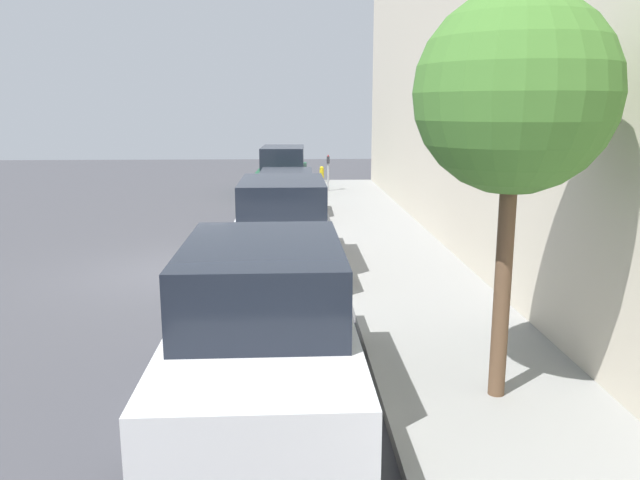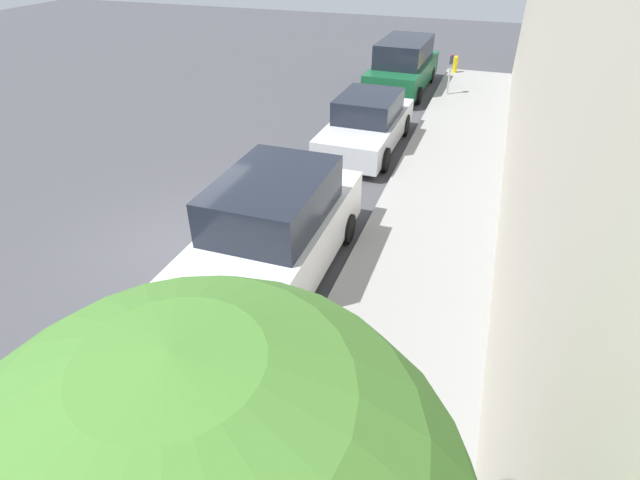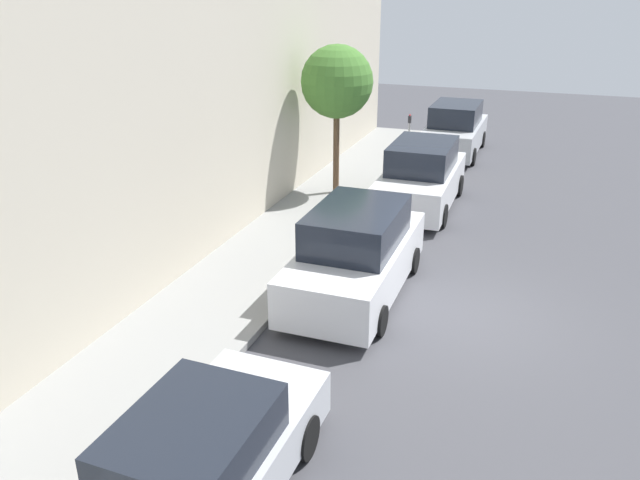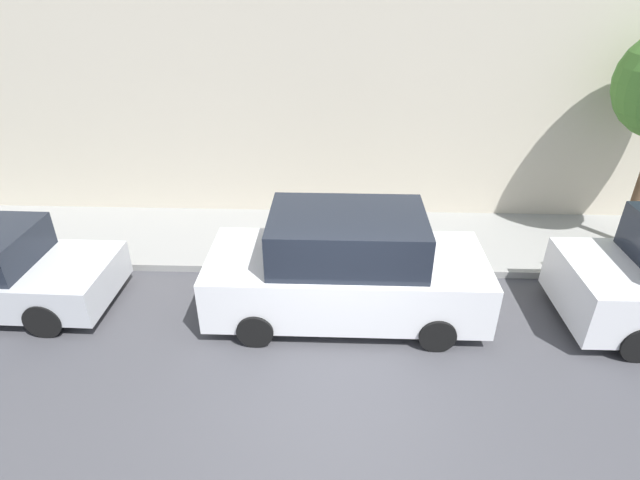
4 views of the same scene
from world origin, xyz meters
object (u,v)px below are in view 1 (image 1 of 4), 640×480
(parking_meter_far, at_px, (328,169))
(street_tree, at_px, (515,95))
(parked_suv_third, at_px, (283,230))
(parked_minivan_fifth, at_px, (283,171))
(fire_hydrant, at_px, (322,174))
(parked_suv_second, at_px, (264,333))
(parked_sedan_fourth, at_px, (287,196))

(parking_meter_far, height_order, street_tree, street_tree)
(parked_suv_third, distance_m, parked_minivan_fifth, 12.67)
(parking_meter_far, relative_size, fire_hydrant, 2.08)
(parked_minivan_fifth, height_order, fire_hydrant, parked_minivan_fifth)
(parked_suv_second, bearing_deg, parked_minivan_fifth, 90.08)
(parked_suv_second, xyz_separation_m, street_tree, (2.70, -0.03, 2.63))
(parking_meter_far, relative_size, street_tree, 0.32)
(parked_minivan_fifth, xyz_separation_m, parking_meter_far, (1.82, -0.47, 0.11))
(parked_suv_second, xyz_separation_m, parked_suv_third, (0.14, 6.14, 0.00))
(street_tree, bearing_deg, parked_suv_third, 112.54)
(parked_suv_second, xyz_separation_m, parked_minivan_fifth, (-0.03, 18.81, -0.01))
(parked_sedan_fourth, xyz_separation_m, parking_meter_far, (1.63, 5.69, 0.31))
(parking_meter_far, xyz_separation_m, fire_hydrant, (-0.10, 3.30, -0.54))
(parked_suv_third, xyz_separation_m, parked_sedan_fourth, (0.03, 6.51, -0.21))
(parked_sedan_fourth, xyz_separation_m, parked_minivan_fifth, (-0.19, 6.16, 0.20))
(parked_suv_third, bearing_deg, parked_minivan_fifth, 90.73)
(parked_suv_third, relative_size, parked_minivan_fifth, 0.97)
(parked_sedan_fourth, bearing_deg, street_tree, -78.71)
(parked_sedan_fourth, bearing_deg, parked_minivan_fifth, 91.77)
(parked_suv_second, distance_m, parked_suv_third, 6.14)
(parked_suv_third, height_order, parked_minivan_fifth, parked_suv_third)
(parked_suv_third, relative_size, parking_meter_far, 3.35)
(parked_sedan_fourth, relative_size, parked_minivan_fifth, 0.91)
(fire_hydrant, bearing_deg, parked_sedan_fourth, -99.64)
(parked_suv_second, relative_size, parked_minivan_fifth, 0.97)
(fire_hydrant, bearing_deg, parked_minivan_fifth, -121.21)
(parked_suv_second, height_order, parked_sedan_fourth, parked_suv_second)
(parking_meter_far, bearing_deg, parked_suv_third, -97.73)
(parked_suv_second, distance_m, parking_meter_far, 18.43)
(parking_meter_far, xyz_separation_m, street_tree, (0.91, -18.38, 2.53))
(parked_sedan_fourth, height_order, parked_minivan_fifth, parked_minivan_fifth)
(parked_minivan_fifth, xyz_separation_m, street_tree, (2.72, -18.84, 2.64))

